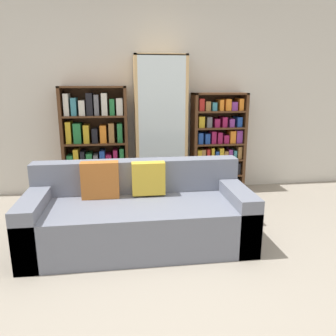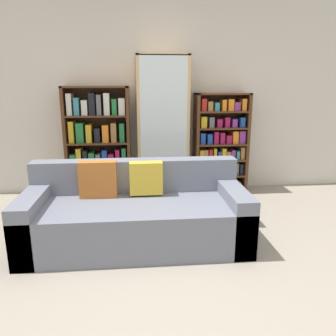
{
  "view_description": "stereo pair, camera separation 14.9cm",
  "coord_description": "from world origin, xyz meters",
  "px_view_note": "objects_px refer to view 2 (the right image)",
  "views": [
    {
      "loc": [
        -0.39,
        -2.25,
        1.51
      ],
      "look_at": [
        0.11,
        1.42,
        0.56
      ],
      "focal_mm": 35.0,
      "sensor_mm": 36.0,
      "label": 1
    },
    {
      "loc": [
        -0.24,
        -2.27,
        1.51
      ],
      "look_at": [
        0.11,
        1.42,
        0.56
      ],
      "focal_mm": 35.0,
      "sensor_mm": 36.0,
      "label": 2
    }
  ],
  "objects_px": {
    "bookshelf_left": "(98,145)",
    "bookshelf_right": "(220,145)",
    "wine_bottle": "(216,194)",
    "display_cabinet": "(163,127)",
    "couch": "(136,215)"
  },
  "relations": [
    {
      "from": "bookshelf_right",
      "to": "couch",
      "type": "bearing_deg",
      "value": -128.96
    },
    {
      "from": "bookshelf_left",
      "to": "wine_bottle",
      "type": "bearing_deg",
      "value": -21.08
    },
    {
      "from": "display_cabinet",
      "to": "wine_bottle",
      "type": "bearing_deg",
      "value": -41.99
    },
    {
      "from": "couch",
      "to": "bookshelf_left",
      "type": "height_order",
      "value": "bookshelf_left"
    },
    {
      "from": "bookshelf_left",
      "to": "bookshelf_right",
      "type": "distance_m",
      "value": 1.7
    },
    {
      "from": "wine_bottle",
      "to": "couch",
      "type": "bearing_deg",
      "value": -138.33
    },
    {
      "from": "bookshelf_right",
      "to": "wine_bottle",
      "type": "height_order",
      "value": "bookshelf_right"
    },
    {
      "from": "display_cabinet",
      "to": "wine_bottle",
      "type": "height_order",
      "value": "display_cabinet"
    },
    {
      "from": "couch",
      "to": "bookshelf_left",
      "type": "bearing_deg",
      "value": 108.7
    },
    {
      "from": "bookshelf_left",
      "to": "display_cabinet",
      "type": "height_order",
      "value": "display_cabinet"
    },
    {
      "from": "couch",
      "to": "display_cabinet",
      "type": "relative_size",
      "value": 1.11
    },
    {
      "from": "display_cabinet",
      "to": "bookshelf_right",
      "type": "bearing_deg",
      "value": 1.18
    },
    {
      "from": "bookshelf_left",
      "to": "wine_bottle",
      "type": "xyz_separation_m",
      "value": [
        1.51,
        -0.58,
        -0.55
      ]
    },
    {
      "from": "couch",
      "to": "display_cabinet",
      "type": "height_order",
      "value": "display_cabinet"
    },
    {
      "from": "bookshelf_right",
      "to": "wine_bottle",
      "type": "xyz_separation_m",
      "value": [
        -0.19,
        -0.58,
        -0.52
      ]
    }
  ]
}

